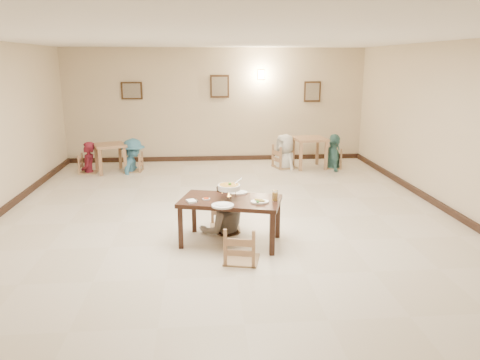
{
  "coord_description": "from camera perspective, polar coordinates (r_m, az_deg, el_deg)",
  "views": [
    {
      "loc": [
        -0.4,
        -7.63,
        2.64
      ],
      "look_at": [
        0.18,
        -0.61,
        0.85
      ],
      "focal_mm": 35.0,
      "sensor_mm": 36.0,
      "label": 1
    }
  ],
  "objects": [
    {
      "name": "wall_right",
      "position": [
        8.89,
        25.14,
        5.53
      ],
      "size": [
        0.0,
        10.0,
        10.0
      ],
      "primitive_type": "plane",
      "rotation": [
        1.57,
        0.0,
        -1.57
      ],
      "color": "beige",
      "rests_on": "floor"
    },
    {
      "name": "bg_chair_lr",
      "position": [
        11.78,
        -12.93,
        3.12
      ],
      "size": [
        0.41,
        0.41,
        0.88
      ],
      "rotation": [
        0.0,
        0.0,
        -1.67
      ],
      "color": "tan",
      "rests_on": "floor"
    },
    {
      "name": "picture_b",
      "position": [
        12.62,
        -2.5,
        11.33
      ],
      "size": [
        0.5,
        0.04,
        0.6
      ],
      "color": "#331F11",
      "rests_on": "wall_back"
    },
    {
      "name": "ceiling",
      "position": [
        7.65,
        -1.8,
        16.94
      ],
      "size": [
        10.0,
        10.0,
        0.0
      ],
      "primitive_type": "plane",
      "color": "white",
      "rests_on": "wall_back"
    },
    {
      "name": "wall_front",
      "position": [
        2.9,
        3.66,
        -8.96
      ],
      "size": [
        10.0,
        0.0,
        10.0
      ],
      "primitive_type": "plane",
      "rotation": [
        -1.57,
        0.0,
        0.0
      ],
      "color": "beige",
      "rests_on": "floor"
    },
    {
      "name": "bg_chair_ll",
      "position": [
        11.93,
        -18.06,
        2.88
      ],
      "size": [
        0.41,
        0.41,
        0.87
      ],
      "rotation": [
        0.0,
        0.0,
        1.57
      ],
      "color": "tan",
      "rests_on": "floor"
    },
    {
      "name": "main_table",
      "position": [
        6.89,
        -1.17,
        -2.99
      ],
      "size": [
        1.61,
        1.17,
        0.68
      ],
      "rotation": [
        0.0,
        0.0,
        -0.27
      ],
      "color": "#331B13",
      "rests_on": "floor"
    },
    {
      "name": "baseboard_right",
      "position": [
        9.17,
        24.03,
        -3.37
      ],
      "size": [
        0.06,
        10.0,
        0.12
      ],
      "primitive_type": "cube",
      "color": "black",
      "rests_on": "floor"
    },
    {
      "name": "floor",
      "position": [
        8.09,
        -1.63,
        -4.81
      ],
      "size": [
        10.0,
        10.0,
        0.0
      ],
      "primitive_type": "plane",
      "color": "beige",
      "rests_on": "ground"
    },
    {
      "name": "chair_near",
      "position": [
        6.3,
        0.19,
        -5.79
      ],
      "size": [
        0.45,
        0.45,
        0.97
      ],
      "rotation": [
        0.0,
        0.0,
        2.91
      ],
      "color": "tan",
      "rests_on": "floor"
    },
    {
      "name": "picture_a",
      "position": [
        12.74,
        -13.07,
        10.56
      ],
      "size": [
        0.55,
        0.04,
        0.45
      ],
      "color": "#331F11",
      "rests_on": "wall_back"
    },
    {
      "name": "bg_diner_a",
      "position": [
        11.87,
        -18.18,
        4.42
      ],
      "size": [
        0.43,
        0.6,
        1.52
      ],
      "primitive_type": "imported",
      "rotation": [
        0.0,
        0.0,
        4.84
      ],
      "color": "maroon",
      "rests_on": "floor"
    },
    {
      "name": "baseboard_back",
      "position": [
        12.87,
        -2.85,
        2.67
      ],
      "size": [
        8.0,
        0.06,
        0.12
      ],
      "primitive_type": "cube",
      "color": "black",
      "rests_on": "floor"
    },
    {
      "name": "napkin_cutlery",
      "position": [
        6.76,
        -5.92,
        -2.58
      ],
      "size": [
        0.19,
        0.26,
        0.03
      ],
      "color": "white",
      "rests_on": "main_table"
    },
    {
      "name": "bg_diner_c",
      "position": [
        11.9,
        5.54,
        5.59
      ],
      "size": [
        0.84,
        0.99,
        1.72
      ],
      "primitive_type": "imported",
      "rotation": [
        0.0,
        0.0,
        5.13
      ],
      "color": "silver",
      "rests_on": "floor"
    },
    {
      "name": "picture_c",
      "position": [
        12.97,
        8.81,
        10.6
      ],
      "size": [
        0.45,
        0.04,
        0.55
      ],
      "color": "#331F11",
      "rests_on": "wall_back"
    },
    {
      "name": "bg_table_right",
      "position": [
        11.99,
        8.49,
        4.48
      ],
      "size": [
        0.85,
        0.85,
        0.78
      ],
      "rotation": [
        0.0,
        0.0,
        0.1
      ],
      "color": "#A37856",
      "rests_on": "floor"
    },
    {
      "name": "main_diner",
      "position": [
        7.31,
        -2.1,
        -0.39
      ],
      "size": [
        0.86,
        0.72,
        1.59
      ],
      "primitive_type": "imported",
      "rotation": [
        0.0,
        0.0,
        3.31
      ],
      "color": "gray",
      "rests_on": "floor"
    },
    {
      "name": "fried_plate",
      "position": [
        6.7,
        2.41,
        -2.61
      ],
      "size": [
        0.26,
        0.26,
        0.06
      ],
      "color": "white",
      "rests_on": "main_table"
    },
    {
      "name": "bg_diner_d",
      "position": [
        12.04,
        11.48,
        5.51
      ],
      "size": [
        0.55,
        1.07,
        1.74
      ],
      "primitive_type": "imported",
      "rotation": [
        0.0,
        0.0,
        1.44
      ],
      "color": "#447C77",
      "rests_on": "floor"
    },
    {
      "name": "rice_plate_near",
      "position": [
        6.53,
        -2.13,
        -3.09
      ],
      "size": [
        0.31,
        0.31,
        0.07
      ],
      "color": "white",
      "rests_on": "main_table"
    },
    {
      "name": "bg_table_left",
      "position": [
        11.8,
        -15.57,
        3.61
      ],
      "size": [
        0.91,
        0.91,
        0.7
      ],
      "rotation": [
        0.0,
        0.0,
        0.36
      ],
      "color": "#A37856",
      "rests_on": "floor"
    },
    {
      "name": "bg_chair_rl",
      "position": [
        11.96,
        5.5,
        4.07
      ],
      "size": [
        0.51,
        0.51,
        1.09
      ],
      "rotation": [
        0.0,
        0.0,
        1.89
      ],
      "color": "tan",
      "rests_on": "floor"
    },
    {
      "name": "chili_dish",
      "position": [
        6.86,
        -4.15,
        -2.32
      ],
      "size": [
        0.11,
        0.11,
        0.02
      ],
      "color": "white",
      "rests_on": "main_table"
    },
    {
      "name": "curry_warmer",
      "position": [
        6.84,
        -1.35,
        -0.91
      ],
      "size": [
        0.37,
        0.33,
        0.3
      ],
      "color": "silver",
      "rests_on": "main_table"
    },
    {
      "name": "wall_sconce",
      "position": [
        12.7,
        2.58,
        12.7
      ],
      "size": [
        0.16,
        0.05,
        0.22
      ],
      "primitive_type": "cube",
      "color": "#FFD88C",
      "rests_on": "wall_back"
    },
    {
      "name": "rice_plate_far",
      "position": [
        7.17,
        -0.3,
        -1.51
      ],
      "size": [
        0.31,
        0.31,
        0.07
      ],
      "color": "white",
      "rests_on": "main_table"
    },
    {
      "name": "drink_glass",
      "position": [
        6.79,
        4.28,
        -1.94
      ],
      "size": [
        0.08,
        0.08,
        0.16
      ],
      "color": "white",
      "rests_on": "main_table"
    },
    {
      "name": "chair_far",
      "position": [
        7.5,
        -1.88,
        -2.3
      ],
      "size": [
        0.48,
        0.48,
        1.01
      ],
      "rotation": [
        0.0,
        0.0,
        -0.0
      ],
      "color": "tan",
      "rests_on": "floor"
    },
    {
      "name": "bg_chair_rr",
      "position": [
        12.11,
        11.38,
        3.46
      ],
      "size": [
        0.41,
        0.41,
        0.87
      ],
      "rotation": [
        0.0,
        0.0,
        -1.84
      ],
      "color": "tan",
      "rests_on": "floor"
    },
    {
      "name": "wall_back",
      "position": [
        12.69,
        -2.94,
        9.08
      ],
      "size": [
        10.0,
        0.0,
        10.0
      ],
      "primitive_type": "plane",
      "rotation": [
        1.57,
        0.0,
        0.0
      ],
      "color": "beige",
      "rests_on": "floor"
    },
    {
      "name": "bg_diner_b",
      "position": [
        11.72,
        -13.03,
        4.93
      ],
      "size": [
        0.74,
        1.12,
        1.63
      ],
      "primitive_type": "imported",
      "rotation": [
        0.0,
        0.0,
        1.44
      ],
      "color": "teal",
      "rests_on": "floor"
    }
  ]
}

